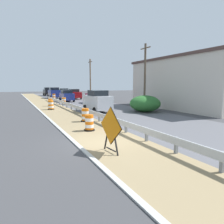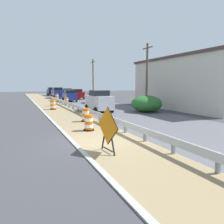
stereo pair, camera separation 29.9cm
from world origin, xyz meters
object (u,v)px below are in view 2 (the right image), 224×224
car_trailing_near_lane (59,91)px  utility_pole_near (147,75)px  car_distant_b (69,96)px  utility_pole_mid (93,79)px  traffic_barrel_close (86,116)px  car_distant_c (77,94)px  car_mid_far_lane (98,97)px  traffic_barrel_farther (53,103)px  traffic_barrel_nearest (89,123)px  warning_sign_diamond (108,128)px  traffic_barrel_mid (53,105)px  car_lead_near_lane (51,92)px  traffic_barrel_far (66,101)px  car_lead_far_lane (99,101)px  traffic_barrel_farthest (57,97)px  car_trailing_far_lane (57,93)px  car_distant_a (68,92)px

car_trailing_near_lane → utility_pole_near: 39.23m
car_distant_b → utility_pole_mid: 5.81m
traffic_barrel_close → car_distant_c: size_ratio=0.21×
car_mid_far_lane → car_distant_c: bearing=-178.2°
car_distant_b → traffic_barrel_farther: bearing=151.2°
traffic_barrel_nearest → utility_pole_mid: 25.74m
warning_sign_diamond → traffic_barrel_mid: warning_sign_diamond is taller
traffic_barrel_nearest → car_lead_near_lane: (4.07, 42.29, 0.61)m
car_distant_c → traffic_barrel_far: bearing=-22.1°
car_lead_far_lane → car_mid_far_lane: 9.73m
traffic_barrel_farthest → utility_pole_near: size_ratio=0.15×
utility_pole_mid → car_lead_far_lane: bearing=-107.8°
warning_sign_diamond → car_trailing_far_lane: (4.40, 36.41, 0.07)m
traffic_barrel_farthest → car_lead_far_lane: (0.97, -19.07, 0.60)m
warning_sign_diamond → traffic_barrel_mid: 16.29m
traffic_barrel_nearest → traffic_barrel_far: traffic_barrel_nearest is taller
car_lead_far_lane → car_distant_a: 28.71m
traffic_barrel_farthest → traffic_barrel_nearest: bearing=-96.0°
car_mid_far_lane → car_trailing_far_lane: (-3.42, 14.97, 0.11)m
traffic_barrel_nearest → car_trailing_far_lane: (3.81, 32.17, 0.68)m
traffic_barrel_far → utility_pole_mid: utility_pole_mid is taller
car_lead_far_lane → utility_pole_mid: 16.84m
traffic_barrel_far → car_distant_a: (4.47, 19.00, 0.54)m
car_mid_far_lane → traffic_barrel_close: bearing=-23.9°
traffic_barrel_farther → car_trailing_far_lane: (3.50, 16.25, 0.69)m
traffic_barrel_farther → warning_sign_diamond: bearing=-92.6°
traffic_barrel_mid → car_mid_far_lane: car_mid_far_lane is taller
traffic_barrel_farthest → car_lead_far_lane: 19.10m
car_trailing_near_lane → car_distant_a: size_ratio=1.03×
car_lead_far_lane → car_trailing_far_lane: car_trailing_far_lane is taller
car_trailing_near_lane → car_lead_far_lane: 39.03m
car_lead_near_lane → car_distant_b: car_lead_near_lane is taller
traffic_barrel_mid → car_distant_c: bearing=65.6°
traffic_barrel_mid → warning_sign_diamond: bearing=-91.1°
utility_pole_near → car_lead_near_lane: bearing=99.3°
warning_sign_diamond → traffic_barrel_farthest: bearing=-102.8°
car_distant_a → traffic_barrel_farther: bearing=-18.2°
traffic_barrel_nearest → traffic_barrel_farther: traffic_barrel_nearest is taller
traffic_barrel_close → traffic_barrel_far: 14.63m
warning_sign_diamond → car_distant_b: size_ratio=0.46×
car_mid_far_lane → utility_pole_mid: (1.67, 6.70, 2.85)m
warning_sign_diamond → traffic_barrel_far: warning_sign_diamond is taller
utility_pole_near → utility_pole_mid: bearing=92.9°
car_distant_c → utility_pole_near: bearing=8.8°
utility_pole_mid → traffic_barrel_farther: bearing=-137.1°
traffic_barrel_close → car_mid_far_lane: car_mid_far_lane is taller
traffic_barrel_farthest → car_mid_far_lane: bearing=-66.3°
car_distant_a → car_distant_c: car_distant_c is taller
traffic_barrel_close → car_distant_b: size_ratio=0.24×
car_trailing_near_lane → utility_pole_mid: bearing=5.5°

